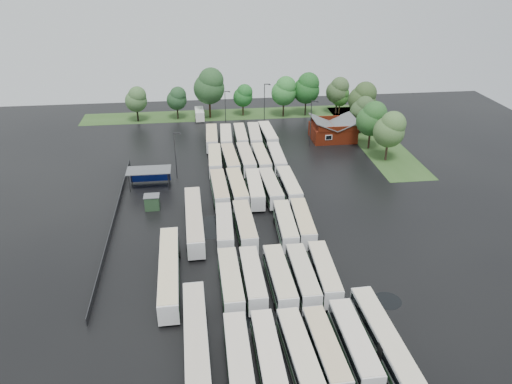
{
  "coord_description": "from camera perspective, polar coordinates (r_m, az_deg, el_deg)",
  "views": [
    {
      "loc": [
        -7.43,
        -65.97,
        41.69
      ],
      "look_at": [
        2.0,
        12.0,
        2.5
      ],
      "focal_mm": 35.0,
      "sensor_mm": 36.0,
      "label": 1
    }
  ],
  "objects": [
    {
      "name": "bus_r2c1",
      "position": [
        78.62,
        -1.28,
        -3.9
      ],
      "size": [
        2.93,
        12.43,
        3.44
      ],
      "rotation": [
        0.0,
        0.0,
        0.02
      ],
      "color": "silver",
      "rests_on": "ground"
    },
    {
      "name": "tree_north_3",
      "position": [
        135.15,
        -1.44,
        10.99
      ],
      "size": [
        5.18,
        5.18,
        8.58
      ],
      "color": "#3A2918",
      "rests_on": "ground"
    },
    {
      "name": "tree_east_4",
      "position": [
        138.52,
        9.66,
        10.76
      ],
      "size": [
        4.63,
        4.63,
        7.67
      ],
      "color": "#3C2814",
      "rests_on": "ground"
    },
    {
      "name": "brick_building",
      "position": [
        119.98,
        8.76,
        6.82
      ],
      "size": [
        10.07,
        8.6,
        5.39
      ],
      "color": "maroon",
      "rests_on": "ground"
    },
    {
      "name": "artic_bus_west_a",
      "position": [
        58.38,
        -6.84,
        -16.69
      ],
      "size": [
        3.05,
        18.5,
        3.42
      ],
      "rotation": [
        0.0,
        0.0,
        0.02
      ],
      "color": "silver",
      "rests_on": "ground"
    },
    {
      "name": "tree_north_4",
      "position": [
        133.95,
        3.27,
        11.48
      ],
      "size": [
        6.59,
        6.59,
        10.92
      ],
      "color": "black",
      "rests_on": "ground"
    },
    {
      "name": "bus_r3c3",
      "position": [
        90.75,
        1.69,
        0.47
      ],
      "size": [
        3.05,
        12.2,
        3.37
      ],
      "rotation": [
        0.0,
        0.0,
        0.04
      ],
      "color": "silver",
      "rests_on": "ground"
    },
    {
      "name": "tree_east_2",
      "position": [
        124.05,
        12.11,
        9.21
      ],
      "size": [
        5.66,
        5.62,
        9.32
      ],
      "color": "black",
      "rests_on": "ground"
    },
    {
      "name": "tree_east_0",
      "position": [
        108.54,
        15.1,
        6.96
      ],
      "size": [
        6.58,
        6.58,
        10.9
      ],
      "color": "#3B2C20",
      "rests_on": "ground"
    },
    {
      "name": "tree_north_6",
      "position": [
        138.3,
        9.37,
        11.42
      ],
      "size": [
        6.07,
        6.07,
        10.05
      ],
      "color": "#36261D",
      "rests_on": "ground"
    },
    {
      "name": "bus_r2c0",
      "position": [
        78.46,
        -3.62,
        -4.09
      ],
      "size": [
        2.86,
        11.9,
        3.29
      ],
      "rotation": [
        0.0,
        0.0,
        -0.03
      ],
      "color": "silver",
      "rests_on": "ground"
    },
    {
      "name": "bus_r0c4",
      "position": [
        58.79,
        11.15,
        -16.71
      ],
      "size": [
        2.84,
        12.39,
        3.44
      ],
      "rotation": [
        0.0,
        0.0,
        0.02
      ],
      "color": "silver",
      "rests_on": "ground"
    },
    {
      "name": "bus_r2c4",
      "position": [
        79.95,
        5.36,
        -3.51
      ],
      "size": [
        3.05,
        12.06,
        3.33
      ],
      "rotation": [
        0.0,
        0.0,
        -0.04
      ],
      "color": "silver",
      "rests_on": "ground"
    },
    {
      "name": "bus_r1c4",
      "position": [
        68.84,
        7.8,
        -9.15
      ],
      "size": [
        2.95,
        12.02,
        3.32
      ],
      "rotation": [
        0.0,
        0.0,
        -0.04
      ],
      "color": "silver",
      "rests_on": "ground"
    },
    {
      "name": "bus_r3c0",
      "position": [
        90.22,
        -4.19,
        0.26
      ],
      "size": [
        3.02,
        12.34,
        3.41
      ],
      "rotation": [
        0.0,
        0.0,
        0.03
      ],
      "color": "silver",
      "rests_on": "ground"
    },
    {
      "name": "artic_bus_east",
      "position": [
        59.28,
        14.81,
        -16.79
      ],
      "size": [
        3.18,
        18.2,
        3.36
      ],
      "rotation": [
        0.0,
        0.0,
        0.03
      ],
      "color": "silver",
      "rests_on": "ground"
    },
    {
      "name": "puddle_1",
      "position": [
        64.37,
        8.68,
        -14.21
      ],
      "size": [
        3.11,
        3.11,
        0.01
      ],
      "primitive_type": "cylinder",
      "color": "black",
      "rests_on": "ground"
    },
    {
      "name": "puddle_2",
      "position": [
        82.26,
        -5.02,
        -4.04
      ],
      "size": [
        7.54,
        7.54,
        0.01
      ],
      "primitive_type": "cylinder",
      "color": "black",
      "rests_on": "ground"
    },
    {
      "name": "bus_r1c2",
      "position": [
        67.19,
        2.7,
        -9.83
      ],
      "size": [
        2.89,
        12.39,
        3.44
      ],
      "rotation": [
        0.0,
        0.0,
        0.02
      ],
      "color": "silver",
      "rests_on": "ground"
    },
    {
      "name": "tree_north_1",
      "position": [
        133.87,
        -9.0,
        10.54
      ],
      "size": [
        5.22,
        5.22,
        8.65
      ],
      "color": "black",
      "rests_on": "ground"
    },
    {
      "name": "bus_r4c0",
      "position": [
        102.76,
        -4.71,
        3.61
      ],
      "size": [
        2.83,
        12.13,
        3.36
      ],
      "rotation": [
        0.0,
        0.0,
        -0.02
      ],
      "color": "silver",
      "rests_on": "ground"
    },
    {
      "name": "bus_r4c1",
      "position": [
        102.52,
        -2.96,
        3.63
      ],
      "size": [
        3.18,
        12.34,
        3.4
      ],
      "rotation": [
        0.0,
        0.0,
        0.05
      ],
      "color": "silver",
      "rests_on": "ground"
    },
    {
      "name": "bus_r4c4",
      "position": [
        103.46,
        2.37,
        3.84
      ],
      "size": [
        2.69,
        12.02,
        3.34
      ],
      "rotation": [
        0.0,
        0.0,
        -0.01
      ],
      "color": "silver",
      "rests_on": "ground"
    },
    {
      "name": "bus_r0c2",
      "position": [
        57.0,
        4.96,
        -17.94
      ],
      "size": [
        3.15,
        12.19,
        3.36
      ],
      "rotation": [
        0.0,
        0.0,
        0.05
      ],
      "color": "silver",
      "rests_on": "ground"
    },
    {
      "name": "tree_north_5",
      "position": [
        135.35,
        5.85,
        11.75
      ],
      "size": [
        7.03,
        7.03,
        11.65
      ],
      "color": "black",
      "rests_on": "ground"
    },
    {
      "name": "minibus",
      "position": [
        133.85,
        -6.47,
        8.87
      ],
      "size": [
        2.46,
        6.19,
        2.68
      ],
      "rotation": [
        0.0,
        0.0,
        0.03
      ],
      "color": "white",
      "rests_on": "ground"
    },
    {
      "name": "grass_strip_east",
      "position": [
        123.63,
        13.2,
        6.1
      ],
      "size": [
        10.0,
        50.0,
        0.01
      ],
      "primitive_type": "cube",
      "color": "#2B4B1C",
      "rests_on": "ground"
    },
    {
      "name": "tree_east_1",
      "position": [
        114.22,
        13.16,
        8.2
      ],
      "size": [
        6.67,
        6.67,
        11.05
      ],
      "color": "black",
      "rests_on": "ground"
    },
    {
      "name": "bus_r4c2",
      "position": [
        102.91,
        -1.14,
        3.76
      ],
      "size": [
        3.01,
        12.42,
        3.44
      ],
      "rotation": [
        0.0,
        0.0,
        0.03
      ],
      "color": "silver",
      "rests_on": "ground"
    },
    {
      "name": "grass_strip_north",
      "position": [
        137.57,
        -2.67,
        8.85
      ],
      "size": [
        80.0,
        10.0,
        0.01
      ],
      "primitive_type": "cube",
      "color": "#2B4B1C",
      "rests_on": "ground"
    },
    {
      "name": "bus_r1c3",
      "position": [
        67.87,
        5.35,
        -9.57
      ],
      "size": [
        2.6,
        12.03,
        3.34
      ],
      "rotation": [
        0.0,
        0.0,
        0.0
      ],
      "color": "silver",
      "rests_on": "ground"
    },
    {
      "name": "puddle_0",
      "position": [
        64.35,
        -0.58,
        -13.85
      ],
      "size": [
        5.01,
        5.01,
        0.01
      ],
      "primitive_type": "cylinder",
      "color": "black",
      "rests_on": "ground"
    },
    {
      "name": "bus_r5c1",
      "position": [
        115.07,
        -3.45,
        6.2
      ],
      "size": [
        3.05,
        12.0,
        3.31
      ],
      "rotation": [
        0.0,
        0.0,
        -0.04
      ],
      "color": "silver",
      "rests_on": "ground"
    },
    {
      "name": "artic_bus_west_c",
      "position": [
        69.44,
        -9.9,
        -8.89
      ],
      "size": [
        3.06,
        18.61,
        3.44
      ],
      "rotation": [
        0.0,
        0.0,
        0.02
      ],
      "color": "silver",
      "rests_on": "ground"
    },
    {
      "name": "lamp_post_ne",
      "position": [
        113.52,
        6.35,
        8.15
      ],
      "size": [
        1.65,
        0.32,
        10.7
      ],
      "color": "#2D2D30",
      "rests_on": "ground"
    },
    {
      "name": "bus_r2c3",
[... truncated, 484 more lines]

